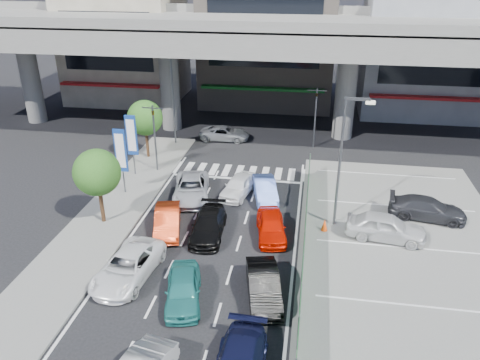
% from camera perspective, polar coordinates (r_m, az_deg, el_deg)
% --- Properties ---
extents(ground, '(120.00, 120.00, 0.00)m').
position_cam_1_polar(ground, '(24.84, -5.00, -11.12)').
color(ground, black).
rests_on(ground, ground).
extents(parking_lot, '(12.00, 28.00, 0.06)m').
position_cam_1_polar(parking_lot, '(26.50, 20.30, -10.15)').
color(parking_lot, slate).
rests_on(parking_lot, ground).
extents(sidewalk_left, '(4.00, 30.00, 0.12)m').
position_cam_1_polar(sidewalk_left, '(30.14, -16.24, -4.90)').
color(sidewalk_left, slate).
rests_on(sidewalk_left, ground).
extents(fence_run, '(0.16, 22.00, 1.80)m').
position_cam_1_polar(fence_run, '(24.56, 7.74, -9.18)').
color(fence_run, '#205E2B').
rests_on(fence_run, ground).
extents(expressway, '(64.00, 14.00, 10.75)m').
position_cam_1_polar(expressway, '(42.08, 1.97, 17.14)').
color(expressway, slate).
rests_on(expressway, ground).
extents(building_west, '(12.00, 10.90, 13.00)m').
position_cam_1_polar(building_west, '(56.13, -13.76, 16.17)').
color(building_west, gray).
rests_on(building_west, ground).
extents(building_center, '(14.00, 10.90, 15.00)m').
position_cam_1_polar(building_center, '(53.05, 3.55, 17.40)').
color(building_center, gray).
rests_on(building_center, ground).
extents(building_east, '(12.00, 10.90, 12.00)m').
position_cam_1_polar(building_east, '(53.12, 21.37, 14.17)').
color(building_east, gray).
rests_on(building_east, ground).
extents(traffic_light_left, '(1.60, 1.24, 5.20)m').
position_cam_1_polar(traffic_light_left, '(35.05, -10.49, 6.95)').
color(traffic_light_left, '#595B60').
rests_on(traffic_light_left, ground).
extents(traffic_light_right, '(1.60, 1.24, 5.20)m').
position_cam_1_polar(traffic_light_right, '(39.80, 9.28, 9.24)').
color(traffic_light_right, '#595B60').
rests_on(traffic_light_right, ground).
extents(street_lamp_right, '(1.65, 0.22, 8.00)m').
position_cam_1_polar(street_lamp_right, '(27.26, 12.55, 3.28)').
color(street_lamp_right, '#595B60').
rests_on(street_lamp_right, ground).
extents(street_lamp_left, '(1.65, 0.22, 8.00)m').
position_cam_1_polar(street_lamp_left, '(40.32, -7.98, 10.76)').
color(street_lamp_left, '#595B60').
rests_on(street_lamp_left, ground).
extents(signboard_near, '(0.80, 0.14, 4.70)m').
position_cam_1_polar(signboard_near, '(32.20, -14.33, 3.27)').
color(signboard_near, '#595B60').
rests_on(signboard_near, ground).
extents(signboard_far, '(0.80, 0.14, 4.70)m').
position_cam_1_polar(signboard_far, '(34.93, -13.08, 5.13)').
color(signboard_far, '#595B60').
rests_on(signboard_far, ground).
extents(tree_near, '(2.80, 2.80, 4.80)m').
position_cam_1_polar(tree_near, '(28.68, -17.03, 0.86)').
color(tree_near, '#382314').
rests_on(tree_near, ground).
extents(tree_far, '(2.80, 2.80, 4.80)m').
position_cam_1_polar(tree_far, '(37.98, -11.51, 7.42)').
color(tree_far, '#382314').
rests_on(tree_far, ground).
extents(sedan_white_mid_left, '(2.84, 5.19, 1.38)m').
position_cam_1_polar(sedan_white_mid_left, '(24.64, -13.48, -10.19)').
color(sedan_white_mid_left, white).
rests_on(sedan_white_mid_left, ground).
extents(taxi_teal_mid, '(2.49, 4.30, 1.38)m').
position_cam_1_polar(taxi_teal_mid, '(22.72, -6.95, -13.03)').
color(taxi_teal_mid, teal).
rests_on(taxi_teal_mid, ground).
extents(hatch_black_mid_right, '(2.32, 4.40, 1.38)m').
position_cam_1_polar(hatch_black_mid_right, '(22.75, 2.90, -12.77)').
color(hatch_black_mid_right, black).
rests_on(hatch_black_mid_right, ground).
extents(taxi_orange_left, '(2.43, 4.34, 1.35)m').
position_cam_1_polar(taxi_orange_left, '(28.16, -8.85, -4.93)').
color(taxi_orange_left, '#BB2F0F').
rests_on(taxi_orange_left, ground).
extents(sedan_black_mid, '(2.07, 4.57, 1.30)m').
position_cam_1_polar(sedan_black_mid, '(27.50, -3.89, -5.52)').
color(sedan_black_mid, black).
rests_on(sedan_black_mid, ground).
extents(taxi_orange_right, '(2.29, 4.21, 1.36)m').
position_cam_1_polar(taxi_orange_right, '(27.36, 3.81, -5.62)').
color(taxi_orange_right, red).
rests_on(taxi_orange_right, ground).
extents(wagon_silver_front_left, '(3.22, 5.32, 1.38)m').
position_cam_1_polar(wagon_silver_front_left, '(31.81, -5.95, -1.01)').
color(wagon_silver_front_left, '#B8BAC0').
rests_on(wagon_silver_front_left, ground).
extents(sedan_white_front_mid, '(2.43, 4.22, 1.35)m').
position_cam_1_polar(sedan_white_front_mid, '(32.01, -0.20, -0.72)').
color(sedan_white_front_mid, white).
rests_on(sedan_white_front_mid, ground).
extents(kei_truck_front_right, '(2.28, 4.19, 1.31)m').
position_cam_1_polar(kei_truck_front_right, '(31.65, 3.07, -1.12)').
color(kei_truck_front_right, '#6B8EF3').
rests_on(kei_truck_front_right, ground).
extents(crossing_wagon_silver, '(4.46, 2.13, 1.23)m').
position_cam_1_polar(crossing_wagon_silver, '(42.12, -1.87, 5.71)').
color(crossing_wagon_silver, '#929598').
rests_on(crossing_wagon_silver, ground).
extents(parked_sedan_white, '(4.75, 2.48, 1.54)m').
position_cam_1_polar(parked_sedan_white, '(28.19, 17.34, -5.48)').
color(parked_sedan_white, silver).
rests_on(parked_sedan_white, parking_lot).
extents(parked_sedan_dgrey, '(4.87, 2.57, 1.34)m').
position_cam_1_polar(parked_sedan_dgrey, '(31.27, 21.87, -3.24)').
color(parked_sedan_dgrey, '#2D2E32').
rests_on(parked_sedan_dgrey, parking_lot).
extents(traffic_cone, '(0.50, 0.50, 0.74)m').
position_cam_1_polar(traffic_cone, '(28.35, 10.26, -5.40)').
color(traffic_cone, '#F84A0D').
rests_on(traffic_cone, parking_lot).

